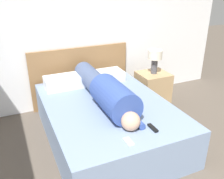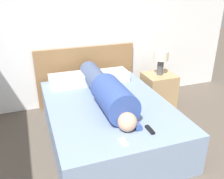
% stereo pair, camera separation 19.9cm
% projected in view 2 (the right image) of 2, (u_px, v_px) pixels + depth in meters
% --- Properties ---
extents(wall_back, '(5.13, 0.06, 2.60)m').
position_uv_depth(wall_back, '(81.00, 21.00, 3.66)').
color(wall_back, white).
rests_on(wall_back, ground_plane).
extents(bed, '(1.43, 1.95, 0.48)m').
position_uv_depth(bed, '(108.00, 121.00, 3.13)').
color(bed, '#7589A8').
rests_on(bed, ground_plane).
extents(headboard, '(1.55, 0.04, 0.93)m').
position_uv_depth(headboard, '(87.00, 76.00, 3.95)').
color(headboard, olive).
rests_on(headboard, ground_plane).
extents(nightstand, '(0.46, 0.43, 0.52)m').
position_uv_depth(nightstand, '(158.00, 90.00, 3.95)').
color(nightstand, tan).
rests_on(nightstand, ground_plane).
extents(table_lamp, '(0.22, 0.22, 0.37)m').
position_uv_depth(table_lamp, '(161.00, 58.00, 3.74)').
color(table_lamp, '#4C4C51').
rests_on(table_lamp, nightstand).
extents(person_lying, '(0.36, 1.61, 0.36)m').
position_uv_depth(person_lying, '(107.00, 91.00, 2.99)').
color(person_lying, tan).
rests_on(person_lying, bed).
extents(pillow_near_headboard, '(0.54, 0.31, 0.16)m').
position_uv_depth(pillow_near_headboard, '(69.00, 81.00, 3.51)').
color(pillow_near_headboard, white).
rests_on(pillow_near_headboard, bed).
extents(pillow_second, '(0.51, 0.31, 0.14)m').
position_uv_depth(pillow_second, '(110.00, 76.00, 3.70)').
color(pillow_second, white).
rests_on(pillow_second, bed).
extents(tv_remote, '(0.04, 0.15, 0.02)m').
position_uv_depth(tv_remote, '(150.00, 130.00, 2.49)').
color(tv_remote, black).
rests_on(tv_remote, bed).
extents(cell_phone, '(0.06, 0.13, 0.01)m').
position_uv_depth(cell_phone, '(123.00, 142.00, 2.31)').
color(cell_phone, '#B2B7BC').
rests_on(cell_phone, bed).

